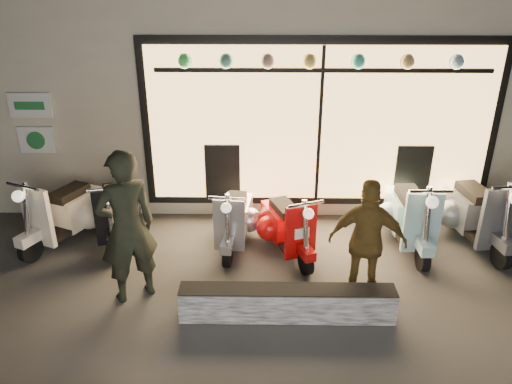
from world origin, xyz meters
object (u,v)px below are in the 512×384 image
scooter_silver (235,217)px  man (127,228)px  scooter_red (285,224)px  graffiti_barrier (287,303)px  woman (367,241)px

scooter_silver → man: size_ratio=0.70×
scooter_red → man: (-1.93, -1.19, 0.58)m
graffiti_barrier → man: bearing=168.3°
scooter_silver → scooter_red: size_ratio=1.01×
scooter_red → man: man is taller
scooter_silver → woman: (1.66, -1.36, 0.40)m
graffiti_barrier → man: size_ratio=1.29×
scooter_silver → man: bearing=-124.6°
graffiti_barrier → woman: 1.21m
scooter_red → graffiti_barrier: bearing=-112.2°
scooter_silver → scooter_red: scooter_red is taller
graffiti_barrier → scooter_red: 1.60m
graffiti_barrier → scooter_silver: 1.93m
graffiti_barrier → woman: size_ratio=1.59×
woman → graffiti_barrier: bearing=34.6°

